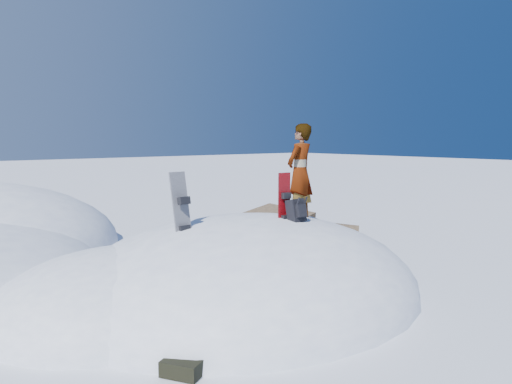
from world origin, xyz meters
TOP-DOWN VIEW (x-y plane):
  - ground at (0.00, 0.00)m, footprint 120.00×120.00m
  - snow_mound at (-0.17, 0.24)m, footprint 8.00×6.00m
  - rock_outcrop at (3.72, 3.01)m, footprint 4.68×4.41m
  - snowboard_red at (0.60, -0.41)m, footprint 0.26×0.14m
  - snowboard_dark at (-1.25, 0.14)m, footprint 0.32×0.35m
  - backpack at (0.71, -0.62)m, footprint 0.31×0.35m
  - gear_pile at (-2.34, -1.85)m, footprint 0.96×0.78m
  - person at (1.41, 0.01)m, footprint 0.80×0.63m

SIDE VIEW (x-z plane):
  - ground at x=0.00m, z-range 0.00..0.00m
  - snow_mound at x=-0.17m, z-range -1.50..1.50m
  - rock_outcrop at x=3.72m, z-range -0.82..0.85m
  - gear_pile at x=-2.34m, z-range 0.00..0.25m
  - snowboard_dark at x=-1.25m, z-range 0.78..2.39m
  - backpack at x=0.71m, z-range 1.36..1.87m
  - snowboard_red at x=0.60m, z-range 0.92..2.32m
  - person at x=1.41m, z-range 1.29..3.22m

